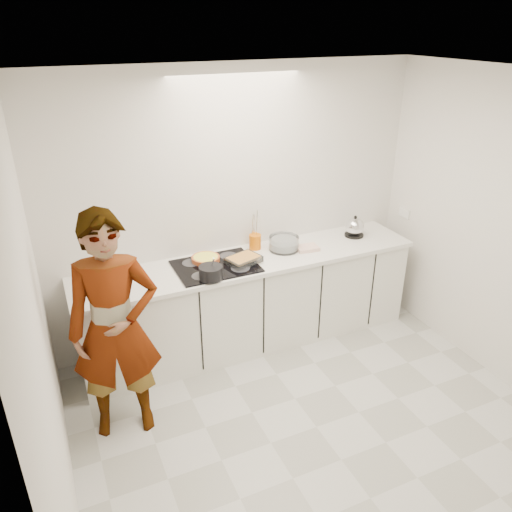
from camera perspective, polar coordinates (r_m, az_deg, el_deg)
name	(u,v)px	position (r m, az deg, el deg)	size (l,w,h in m)	color
floor	(316,427)	(4.18, 6.92, -18.83)	(3.60, 3.20, 0.00)	silver
ceiling	(340,80)	(3.02, 9.63, 19.25)	(3.60, 3.20, 0.00)	white
wall_back	(237,208)	(4.71, -2.21, 5.48)	(3.60, 0.00, 2.60)	silver
wall_left	(42,347)	(2.99, -23.27, -9.54)	(0.00, 3.20, 2.60)	silver
base_cabinets	(251,303)	(4.82, -0.59, -5.43)	(3.20, 0.58, 0.87)	white
countertop	(251,261)	(4.60, -0.61, -0.57)	(3.24, 0.64, 0.04)	white
hob	(216,266)	(4.46, -4.63, -1.17)	(0.72, 0.54, 0.01)	black
tart_dish	(206,258)	(4.54, -5.77, -0.28)	(0.32, 0.32, 0.04)	#BE5427
saucepan	(211,272)	(4.22, -5.19, -1.88)	(0.21, 0.21, 0.19)	black
baking_dish	(244,259)	(4.48, -1.44, -0.38)	(0.34, 0.29, 0.06)	silver
mixing_bowl	(284,244)	(4.76, 3.21, 1.40)	(0.30, 0.30, 0.13)	silver
tea_towel	(307,248)	(4.80, 5.87, 0.91)	(0.21, 0.15, 0.03)	white
kettle	(355,227)	(5.15, 11.20, 3.22)	(0.22, 0.22, 0.22)	black
utensil_crock	(255,242)	(4.77, -0.11, 1.64)	(0.11, 0.11, 0.14)	#DB6706
cook	(115,328)	(3.76, -15.83, -7.96)	(0.65, 0.43, 1.79)	white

